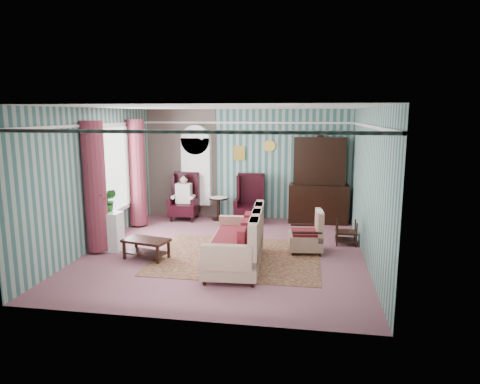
% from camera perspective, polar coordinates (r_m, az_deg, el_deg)
% --- Properties ---
extents(floor, '(6.00, 6.00, 0.00)m').
position_cam_1_polar(floor, '(8.84, -1.93, -7.93)').
color(floor, '#874E5C').
rests_on(floor, ground).
extents(room_shell, '(5.53, 6.02, 2.91)m').
position_cam_1_polar(room_shell, '(8.74, -5.78, 5.27)').
color(room_shell, '#35615F').
rests_on(room_shell, ground).
extents(bookcase, '(0.80, 0.28, 2.24)m').
position_cam_1_polar(bookcase, '(11.59, -5.81, 2.10)').
color(bookcase, silver).
rests_on(bookcase, floor).
extents(dresser_hutch, '(1.50, 0.56, 2.36)m').
position_cam_1_polar(dresser_hutch, '(11.07, 10.50, 1.91)').
color(dresser_hutch, black).
rests_on(dresser_hutch, floor).
extents(wingback_left, '(0.76, 0.80, 1.25)m').
position_cam_1_polar(wingback_left, '(11.37, -7.49, -0.63)').
color(wingback_left, black).
rests_on(wingback_left, floor).
extents(wingback_right, '(0.76, 0.80, 1.25)m').
position_cam_1_polar(wingback_right, '(11.00, 1.28, -0.91)').
color(wingback_right, black).
rests_on(wingback_right, floor).
extents(seated_woman, '(0.44, 0.40, 1.18)m').
position_cam_1_polar(seated_woman, '(11.37, -7.48, -0.80)').
color(seated_woman, white).
rests_on(seated_woman, floor).
extents(round_side_table, '(0.50, 0.50, 0.60)m').
position_cam_1_polar(round_side_table, '(11.35, -2.87, -2.24)').
color(round_side_table, black).
rests_on(round_side_table, floor).
extents(nest_table, '(0.45, 0.38, 0.54)m').
position_cam_1_polar(nest_table, '(9.51, 13.98, -5.22)').
color(nest_table, black).
rests_on(nest_table, floor).
extents(plant_stand, '(0.55, 0.35, 0.80)m').
position_cam_1_polar(plant_stand, '(9.21, -17.19, -5.05)').
color(plant_stand, white).
rests_on(plant_stand, floor).
extents(rug, '(3.20, 2.60, 0.01)m').
position_cam_1_polar(rug, '(8.51, -0.32, -8.62)').
color(rug, '#47171B').
rests_on(rug, floor).
extents(sofa, '(1.11, 2.18, 0.94)m').
position_cam_1_polar(sofa, '(7.89, -0.68, -6.62)').
color(sofa, beige).
rests_on(sofa, floor).
extents(floral_armchair, '(0.94, 0.80, 0.95)m').
position_cam_1_polar(floral_armchair, '(8.77, 8.76, -4.97)').
color(floral_armchair, beige).
rests_on(floral_armchair, floor).
extents(coffee_table, '(0.95, 0.67, 0.39)m').
position_cam_1_polar(coffee_table, '(8.56, -12.36, -7.42)').
color(coffee_table, black).
rests_on(coffee_table, floor).
extents(potted_plant_a, '(0.44, 0.40, 0.43)m').
position_cam_1_polar(potted_plant_a, '(8.99, -18.23, -1.45)').
color(potted_plant_a, '#225B1C').
rests_on(potted_plant_a, plant_stand).
extents(potted_plant_b, '(0.29, 0.25, 0.46)m').
position_cam_1_polar(potted_plant_b, '(9.18, -16.93, -1.03)').
color(potted_plant_b, '#1F4816').
rests_on(potted_plant_b, plant_stand).
extents(potted_plant_c, '(0.25, 0.25, 0.35)m').
position_cam_1_polar(potted_plant_c, '(9.16, -17.30, -1.43)').
color(potted_plant_c, '#194F18').
rests_on(potted_plant_c, plant_stand).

